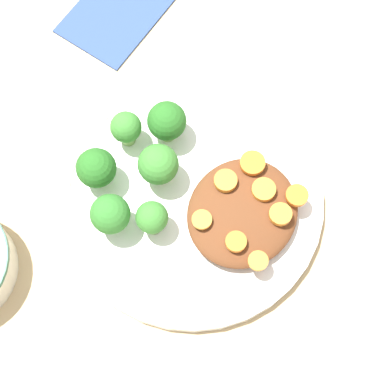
{
  "coord_description": "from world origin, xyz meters",
  "views": [
    {
      "loc": [
        0.19,
        0.12,
        0.66
      ],
      "look_at": [
        0.0,
        0.0,
        0.03
      ],
      "focal_mm": 60.0,
      "sensor_mm": 36.0,
      "label": 1
    }
  ],
  "objects": [
    {
      "name": "ground_plane",
      "position": [
        0.0,
        0.0,
        0.0
      ],
      "size": [
        4.0,
        4.0,
        0.0
      ],
      "primitive_type": "plane",
      "color": "tan"
    },
    {
      "name": "plate",
      "position": [
        0.0,
        0.0,
        0.01
      ],
      "size": [
        0.28,
        0.28,
        0.02
      ],
      "color": "white",
      "rests_on": "ground_plane"
    },
    {
      "name": "stew_mound",
      "position": [
        -0.01,
        0.06,
        0.03
      ],
      "size": [
        0.12,
        0.11,
        0.03
      ],
      "primitive_type": "ellipsoid",
      "color": "brown",
      "rests_on": "plate"
    },
    {
      "name": "broccoli_floret_0",
      "position": [
        -0.05,
        -0.06,
        0.05
      ],
      "size": [
        0.04,
        0.04,
        0.06
      ],
      "color": "#7FA85B",
      "rests_on": "plate"
    },
    {
      "name": "broccoli_floret_1",
      "position": [
        0.07,
        -0.05,
        0.05
      ],
      "size": [
        0.04,
        0.04,
        0.06
      ],
      "color": "#759E51",
      "rests_on": "plate"
    },
    {
      "name": "broccoli_floret_2",
      "position": [
        0.04,
        -0.09,
        0.05
      ],
      "size": [
        0.04,
        0.04,
        0.05
      ],
      "color": "#759E51",
      "rests_on": "plate"
    },
    {
      "name": "broccoli_floret_3",
      "position": [
        0.0,
        -0.04,
        0.05
      ],
      "size": [
        0.04,
        0.04,
        0.06
      ],
      "color": "#759E51",
      "rests_on": "plate"
    },
    {
      "name": "broccoli_floret_4",
      "position": [
        -0.02,
        -0.1,
        0.05
      ],
      "size": [
        0.03,
        0.03,
        0.05
      ],
      "color": "#759E51",
      "rests_on": "plate"
    },
    {
      "name": "broccoli_floret_5",
      "position": [
        0.05,
        -0.02,
        0.05
      ],
      "size": [
        0.03,
        0.03,
        0.05
      ],
      "color": "#7FA85B",
      "rests_on": "plate"
    },
    {
      "name": "carrot_slice_0",
      "position": [
        0.02,
        0.03,
        0.05
      ],
      "size": [
        0.02,
        0.02,
        0.0
      ],
      "primitive_type": "cylinder",
      "color": "orange",
      "rests_on": "stew_mound"
    },
    {
      "name": "carrot_slice_1",
      "position": [
        -0.02,
        0.09,
        0.05
      ],
      "size": [
        0.02,
        0.02,
        0.01
      ],
      "primitive_type": "cylinder",
      "color": "orange",
      "rests_on": "stew_mound"
    },
    {
      "name": "carrot_slice_2",
      "position": [
        0.02,
        0.07,
        0.05
      ],
      "size": [
        0.02,
        0.02,
        0.01
      ],
      "primitive_type": "cylinder",
      "color": "orange",
      "rests_on": "stew_mound"
    },
    {
      "name": "carrot_slice_3",
      "position": [
        -0.02,
        0.03,
        0.05
      ],
      "size": [
        0.02,
        0.02,
        0.01
      ],
      "primitive_type": "cylinder",
      "color": "orange",
      "rests_on": "stew_mound"
    },
    {
      "name": "carrot_slice_4",
      "position": [
        -0.04,
        0.06,
        0.05
      ],
      "size": [
        0.02,
        0.02,
        0.01
      ],
      "primitive_type": "cylinder",
      "color": "orange",
      "rests_on": "stew_mound"
    },
    {
      "name": "carrot_slice_5",
      "position": [
        0.03,
        0.1,
        0.05
      ],
      "size": [
        0.02,
        0.02,
        0.0
      ],
      "primitive_type": "cylinder",
      "color": "orange",
      "rests_on": "stew_mound"
    },
    {
      "name": "carrot_slice_6",
      "position": [
        -0.05,
        0.1,
        0.05
      ],
      "size": [
        0.02,
        0.02,
        0.01
      ],
      "primitive_type": "cylinder",
      "color": "orange",
      "rests_on": "stew_mound"
    },
    {
      "name": "carrot_slice_7",
      "position": [
        -0.06,
        0.04,
        0.05
      ],
      "size": [
        0.03,
        0.03,
        0.01
      ],
      "primitive_type": "cylinder",
      "color": "orange",
      "rests_on": "stew_mound"
    },
    {
      "name": "napkin",
      "position": [
        -0.16,
        -0.21,
        0.0
      ],
      "size": [
        0.15,
        0.1,
        0.01
      ],
      "rotation": [
        0.0,
        0.0,
        -0.02
      ],
      "color": "#334C8C",
      "rests_on": "ground_plane"
    }
  ]
}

